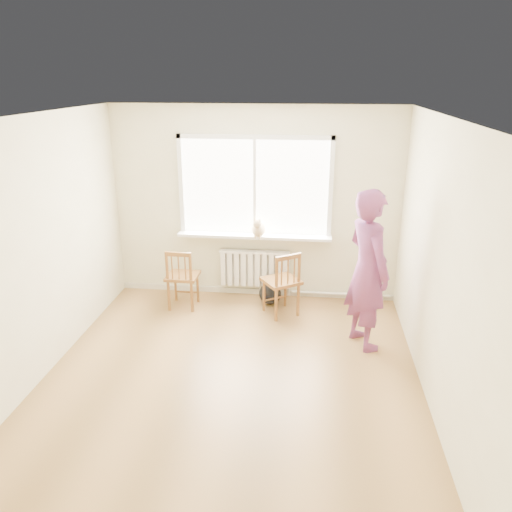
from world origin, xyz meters
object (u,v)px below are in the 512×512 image
(chair_left, at_px, (182,279))
(cat, at_px, (258,228))
(chair_right, at_px, (283,284))
(backpack, at_px, (270,294))
(person, at_px, (368,270))

(chair_left, bearing_deg, cat, -157.67)
(chair_right, bearing_deg, backpack, -92.09)
(person, xyz_separation_m, backpack, (-1.20, 0.97, -0.79))
(person, distance_m, cat, 1.77)
(backpack, bearing_deg, person, -38.92)
(chair_right, distance_m, cat, 0.85)
(person, bearing_deg, chair_right, 30.22)
(chair_left, xyz_separation_m, cat, (1.01, 0.39, 0.64))
(chair_right, xyz_separation_m, backpack, (-0.20, 0.32, -0.30))
(chair_left, relative_size, person, 0.45)
(chair_right, height_order, cat, cat)
(chair_left, distance_m, chair_right, 1.39)
(person, height_order, backpack, person)
(person, distance_m, backpack, 1.74)
(cat, bearing_deg, chair_right, -47.87)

